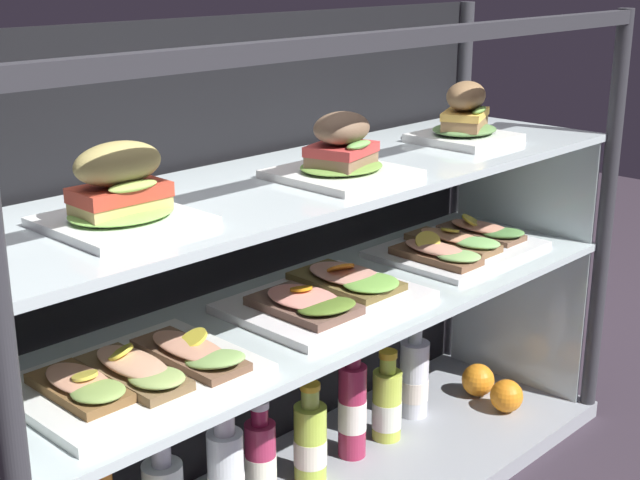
% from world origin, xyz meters
% --- Properties ---
extents(case_frame, '(1.41, 0.42, 0.92)m').
position_xyz_m(case_frame, '(0.00, 0.12, 0.50)').
color(case_frame, '#333338').
rests_on(case_frame, ground).
extents(riser_lower_tier, '(1.34, 0.35, 0.37)m').
position_xyz_m(riser_lower_tier, '(0.00, 0.00, 0.22)').
color(riser_lower_tier, silver).
rests_on(riser_lower_tier, case_base_deck).
extents(shelf_lower_glass, '(1.36, 0.37, 0.02)m').
position_xyz_m(shelf_lower_glass, '(0.00, 0.00, 0.42)').
color(shelf_lower_glass, silver).
rests_on(shelf_lower_glass, riser_lower_tier).
extents(riser_upper_tier, '(1.34, 0.35, 0.23)m').
position_xyz_m(riser_upper_tier, '(0.00, 0.00, 0.54)').
color(riser_upper_tier, silver).
rests_on(riser_upper_tier, shelf_lower_glass).
extents(shelf_upper_glass, '(1.36, 0.37, 0.02)m').
position_xyz_m(shelf_upper_glass, '(0.00, 0.00, 0.66)').
color(shelf_upper_glass, silver).
rests_on(shelf_upper_glass, riser_upper_tier).
extents(plated_roll_sandwich_center, '(0.20, 0.20, 0.12)m').
position_xyz_m(plated_roll_sandwich_center, '(-0.42, -0.03, 0.71)').
color(plated_roll_sandwich_center, white).
rests_on(plated_roll_sandwich_center, shelf_upper_glass).
extents(plated_roll_sandwich_right_of_center, '(0.20, 0.20, 0.11)m').
position_xyz_m(plated_roll_sandwich_right_of_center, '(-0.00, -0.05, 0.71)').
color(plated_roll_sandwich_right_of_center, white).
rests_on(plated_roll_sandwich_right_of_center, shelf_upper_glass).
extents(plated_roll_sandwich_mid_left, '(0.18, 0.18, 0.12)m').
position_xyz_m(plated_roll_sandwich_mid_left, '(0.40, -0.02, 0.71)').
color(plated_roll_sandwich_mid_left, white).
rests_on(plated_roll_sandwich_mid_left, shelf_upper_glass).
extents(open_sandwich_tray_near_right_corner, '(0.34, 0.26, 0.06)m').
position_xyz_m(open_sandwich_tray_near_right_corner, '(-0.42, -0.04, 0.44)').
color(open_sandwich_tray_near_right_corner, white).
rests_on(open_sandwich_tray_near_right_corner, shelf_lower_glass).
extents(open_sandwich_tray_center, '(0.34, 0.25, 0.06)m').
position_xyz_m(open_sandwich_tray_center, '(0.01, -0.02, 0.44)').
color(open_sandwich_tray_center, white).
rests_on(open_sandwich_tray_center, shelf_lower_glass).
extents(open_sandwich_tray_near_left_corner, '(0.34, 0.26, 0.06)m').
position_xyz_m(open_sandwich_tray_near_left_corner, '(0.41, -0.01, 0.44)').
color(open_sandwich_tray_near_left_corner, white).
rests_on(open_sandwich_tray_near_left_corner, shelf_lower_glass).
extents(juice_bottle_front_fourth, '(0.07, 0.07, 0.25)m').
position_xyz_m(juice_bottle_front_fourth, '(-0.21, 0.03, 0.14)').
color(juice_bottle_front_fourth, white).
rests_on(juice_bottle_front_fourth, case_base_deck).
extents(juice_bottle_back_right, '(0.06, 0.06, 0.21)m').
position_xyz_m(juice_bottle_back_right, '(-0.10, 0.06, 0.12)').
color(juice_bottle_back_right, '#9F2649').
rests_on(juice_bottle_back_right, case_base_deck).
extents(juice_bottle_back_left, '(0.07, 0.07, 0.20)m').
position_xyz_m(juice_bottle_back_left, '(0.02, 0.04, 0.12)').
color(juice_bottle_back_left, '#B4D143').
rests_on(juice_bottle_back_left, case_base_deck).
extents(juice_bottle_front_right_end, '(0.06, 0.06, 0.26)m').
position_xyz_m(juice_bottle_front_right_end, '(0.14, 0.04, 0.14)').
color(juice_bottle_front_right_end, '#9E2446').
rests_on(juice_bottle_front_right_end, case_base_deck).
extents(juice_bottle_front_middle, '(0.06, 0.06, 0.20)m').
position_xyz_m(juice_bottle_front_middle, '(0.24, 0.04, 0.12)').
color(juice_bottle_front_middle, '#C0D447').
rests_on(juice_bottle_front_middle, case_base_deck).
extents(juice_bottle_front_left_end, '(0.07, 0.07, 0.24)m').
position_xyz_m(juice_bottle_front_left_end, '(0.36, 0.06, 0.13)').
color(juice_bottle_front_left_end, silver).
rests_on(juice_bottle_front_left_end, case_base_deck).
extents(orange_fruit_beside_bottles, '(0.07, 0.07, 0.07)m').
position_xyz_m(orange_fruit_beside_bottles, '(0.52, -0.08, 0.07)').
color(orange_fruit_beside_bottles, orange).
rests_on(orange_fruit_beside_bottles, case_base_deck).
extents(orange_fruit_near_left_post, '(0.08, 0.08, 0.08)m').
position_xyz_m(orange_fruit_near_left_post, '(0.54, 0.01, 0.08)').
color(orange_fruit_near_left_post, orange).
rests_on(orange_fruit_near_left_post, case_base_deck).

